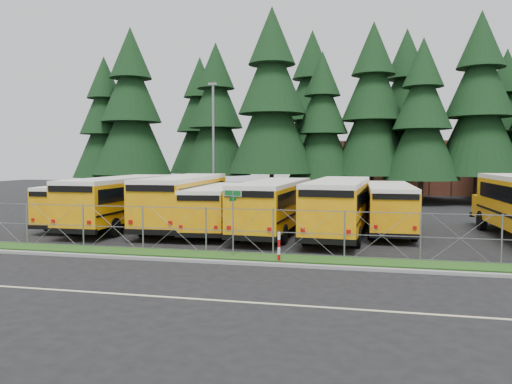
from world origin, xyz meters
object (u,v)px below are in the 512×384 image
at_px(bus_6, 389,208).
at_px(striped_bollard, 279,247).
at_px(light_standard, 213,141).
at_px(bus_0, 90,204).
at_px(bus_1, 123,203).
at_px(bus_2, 186,202).
at_px(street_sign, 233,209).
at_px(bus_3, 217,209).
at_px(bus_5, 339,208).
at_px(bus_4, 275,207).

bearing_deg(bus_6, striped_bollard, -117.73).
xyz_separation_m(bus_6, light_standard, (-13.43, 10.13, 4.16)).
distance_m(bus_0, bus_6, 17.86).
height_order(bus_1, bus_2, bus_2).
xyz_separation_m(bus_6, striped_bollard, (-4.61, -9.22, -0.74)).
xyz_separation_m(bus_0, street_sign, (11.14, -7.46, 0.75)).
bearing_deg(bus_3, striped_bollard, -62.52).
xyz_separation_m(bus_3, light_standard, (-3.97, 12.05, 4.21)).
height_order(bus_2, light_standard, light_standard).
distance_m(bus_2, striped_bollard, 10.70).
relative_size(bus_5, light_standard, 1.13).
bearing_deg(striped_bollard, bus_5, 74.50).
distance_m(bus_2, bus_4, 5.55).
height_order(bus_3, bus_4, bus_4).
relative_size(bus_1, light_standard, 1.13).
height_order(bus_2, bus_4, bus_2).
bearing_deg(bus_2, striped_bollard, -51.70).
height_order(bus_4, street_sign, bus_4).
xyz_separation_m(striped_bollard, light_standard, (-8.82, 19.35, 4.90)).
xyz_separation_m(bus_5, bus_6, (2.63, 2.05, -0.16)).
bearing_deg(bus_4, bus_3, -179.19).
bearing_deg(striped_bollard, bus_0, 148.44).
relative_size(bus_6, street_sign, 3.64).
bearing_deg(bus_0, street_sign, -36.16).
distance_m(bus_3, street_sign, 7.24).
bearing_deg(light_standard, bus_5, -48.44).
relative_size(bus_0, bus_4, 0.89).
xyz_separation_m(bus_6, street_sign, (-6.69, -8.57, 0.69)).
distance_m(bus_1, striped_bollard, 13.03).
xyz_separation_m(bus_2, street_sign, (4.91, -7.40, 0.49)).
bearing_deg(bus_0, bus_1, -17.17).
distance_m(bus_0, bus_5, 15.23).
bearing_deg(street_sign, bus_0, 146.17).
bearing_deg(street_sign, bus_5, 58.05).
height_order(striped_bollard, light_standard, light_standard).
relative_size(bus_0, street_sign, 3.48).
relative_size(bus_4, bus_5, 0.97).
bearing_deg(bus_4, striped_bollard, -75.54).
bearing_deg(bus_5, bus_1, -178.00).
height_order(bus_0, bus_5, bus_5).
xyz_separation_m(bus_4, striped_bollard, (1.50, -7.19, -0.85)).
height_order(bus_1, street_sign, bus_1).
xyz_separation_m(bus_2, light_standard, (-1.83, 11.30, 3.96)).
distance_m(bus_0, bus_3, 8.40).
distance_m(bus_6, striped_bollard, 10.34).
bearing_deg(street_sign, bus_1, 141.68).
bearing_deg(light_standard, bus_4, -58.96).
relative_size(bus_0, striped_bollard, 8.15).
xyz_separation_m(bus_0, light_standard, (4.39, 11.24, 4.22)).
height_order(street_sign, light_standard, light_standard).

